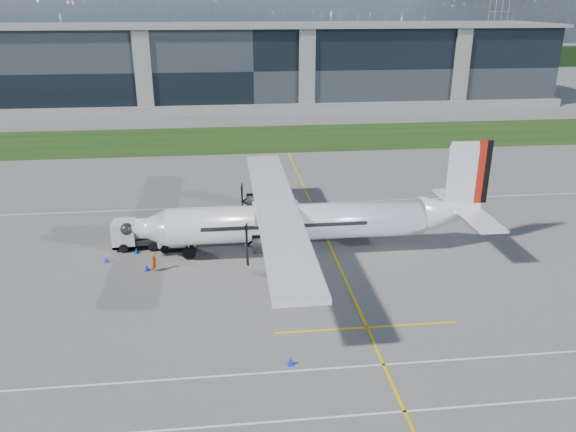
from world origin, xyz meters
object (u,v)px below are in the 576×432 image
at_px(ground_crew_person, 154,261).
at_px(pylon_east, 498,16).
at_px(safety_cone_nose_stbd, 136,250).
at_px(baggage_tug, 178,237).
at_px(fuel_tanker_truck, 146,233).
at_px(safety_cone_fwd, 106,259).
at_px(safety_cone_nose_port, 147,268).
at_px(turboprop_aircraft, 310,201).
at_px(safety_cone_stbdwing, 264,192).
at_px(safety_cone_portwing, 291,361).

bearing_deg(ground_crew_person, pylon_east, -17.36).
bearing_deg(safety_cone_nose_stbd, baggage_tug, 11.92).
distance_m(fuel_tanker_truck, ground_crew_person, 4.97).
bearing_deg(baggage_tug, safety_cone_fwd, -158.97).
relative_size(ground_crew_person, safety_cone_nose_port, 3.59).
bearing_deg(turboprop_aircraft, safety_cone_nose_port, -172.45).
height_order(safety_cone_stbdwing, safety_cone_nose_stbd, same).
height_order(pylon_east, safety_cone_portwing, pylon_east).
bearing_deg(ground_crew_person, fuel_tanker_truck, 29.27).
bearing_deg(safety_cone_nose_stbd, turboprop_aircraft, -6.56).
bearing_deg(safety_cone_fwd, pylon_east, 55.07).
relative_size(baggage_tug, safety_cone_nose_port, 6.90).
xyz_separation_m(pylon_east, ground_crew_person, (-96.54, -146.19, -14.10)).
height_order(baggage_tug, ground_crew_person, baggage_tug).
relative_size(turboprop_aircraft, fuel_tanker_truck, 4.51).
height_order(pylon_east, safety_cone_fwd, pylon_east).
xyz_separation_m(fuel_tanker_truck, safety_cone_nose_port, (0.52, -4.64, -1.04)).
height_order(safety_cone_nose_port, safety_cone_nose_stbd, same).
distance_m(pylon_east, ground_crew_person, 175.76).
bearing_deg(safety_cone_fwd, turboprop_aircraft, -0.76).
bearing_deg(baggage_tug, safety_cone_nose_stbd, -168.08).
height_order(safety_cone_portwing, safety_cone_nose_port, same).
bearing_deg(safety_cone_portwing, safety_cone_nose_port, 126.18).
distance_m(ground_crew_person, safety_cone_nose_port, 0.91).
height_order(pylon_east, turboprop_aircraft, pylon_east).
bearing_deg(safety_cone_fwd, safety_cone_nose_stbd, 33.18).
bearing_deg(safety_cone_fwd, fuel_tanker_truck, 42.39).
bearing_deg(ground_crew_person, safety_cone_fwd, 78.35).
distance_m(turboprop_aircraft, safety_cone_nose_stbd, 15.14).
relative_size(fuel_tanker_truck, safety_cone_nose_stbd, 13.71).
height_order(ground_crew_person, safety_cone_nose_port, ground_crew_person).
relative_size(ground_crew_person, safety_cone_stbdwing, 3.59).
height_order(safety_cone_fwd, safety_cone_portwing, same).
xyz_separation_m(turboprop_aircraft, ground_crew_person, (-12.52, -1.92, -3.74)).
distance_m(baggage_tug, safety_cone_nose_port, 4.71).
bearing_deg(safety_cone_stbdwing, turboprop_aircraft, -80.43).
relative_size(safety_cone_fwd, safety_cone_portwing, 1.00).
relative_size(safety_cone_fwd, safety_cone_nose_stbd, 1.00).
distance_m(pylon_east, baggage_tug, 171.33).
distance_m(safety_cone_stbdwing, safety_cone_portwing, 30.76).
xyz_separation_m(safety_cone_stbdwing, safety_cone_nose_port, (-10.50, -17.37, 0.00)).
distance_m(pylon_east, safety_cone_stbdwing, 155.80).
bearing_deg(fuel_tanker_truck, pylon_east, 55.36).
xyz_separation_m(safety_cone_portwing, safety_cone_nose_stbd, (-11.05, 16.78, 0.00)).
bearing_deg(safety_cone_nose_stbd, safety_cone_fwd, -146.82).
relative_size(pylon_east, safety_cone_nose_port, 60.00).
xyz_separation_m(pylon_east, safety_cone_nose_stbd, (-98.41, -142.62, -14.75)).
height_order(turboprop_aircraft, ground_crew_person, turboprop_aircraft).
xyz_separation_m(turboprop_aircraft, safety_cone_stbdwing, (-2.64, 15.63, -4.39)).
xyz_separation_m(fuel_tanker_truck, baggage_tug, (2.67, -0.53, -0.25)).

